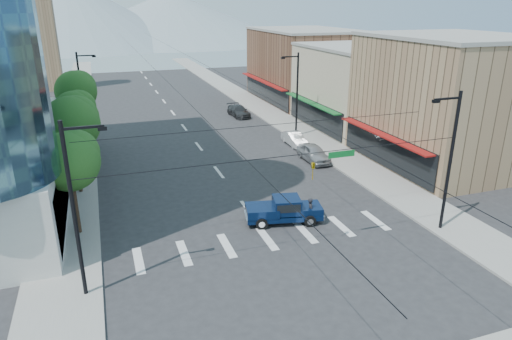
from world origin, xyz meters
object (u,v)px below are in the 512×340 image
(parked_car_near, at_px, (314,153))
(parked_car_mid, at_px, (294,139))
(pedestrian, at_px, (311,211))
(parked_car_far, at_px, (239,111))
(pickup_truck, at_px, (283,210))

(parked_car_near, relative_size, parked_car_mid, 1.12)
(pedestrian, xyz_separation_m, parked_car_far, (4.45, 30.65, -0.20))
(parked_car_near, bearing_deg, parked_car_mid, 86.10)
(pickup_truck, xyz_separation_m, parked_car_mid, (7.76, 15.89, -0.24))
(pickup_truck, bearing_deg, parked_car_near, 67.18)
(parked_car_near, relative_size, parked_car_far, 0.95)
(pickup_truck, height_order, parked_car_near, pickup_truck)
(pedestrian, height_order, parked_car_near, pedestrian)
(pickup_truck, relative_size, parked_car_mid, 1.33)
(pedestrian, distance_m, parked_car_far, 30.97)
(pedestrian, distance_m, parked_car_mid, 17.74)
(parked_car_near, xyz_separation_m, parked_car_mid, (0.35, 5.26, -0.10))
(pickup_truck, distance_m, parked_car_near, 12.96)
(pickup_truck, relative_size, parked_car_far, 1.13)
(pedestrian, bearing_deg, pickup_truck, 79.92)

